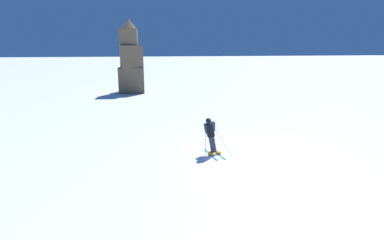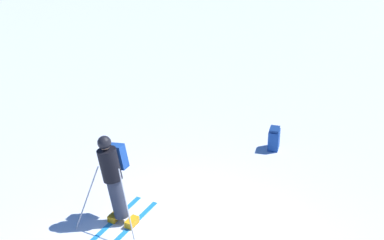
% 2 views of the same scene
% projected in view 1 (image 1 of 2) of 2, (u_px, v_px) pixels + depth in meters
% --- Properties ---
extents(ground_plane, '(300.00, 300.00, 0.00)m').
position_uv_depth(ground_plane, '(240.00, 153.00, 13.40)').
color(ground_plane, white).
extents(skier, '(1.28, 1.62, 1.70)m').
position_uv_depth(skier, '(211.00, 134.00, 12.94)').
color(skier, '#1E7AC6').
rests_on(skier, ground).
extents(rock_pillar, '(2.57, 2.25, 7.37)m').
position_uv_depth(rock_pillar, '(131.00, 63.00, 30.62)').
color(rock_pillar, brown).
rests_on(rock_pillar, ground).
extents(spare_backpack, '(0.31, 0.36, 0.50)m').
position_uv_depth(spare_backpack, '(212.00, 126.00, 16.96)').
color(spare_backpack, '#194293').
rests_on(spare_backpack, ground).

